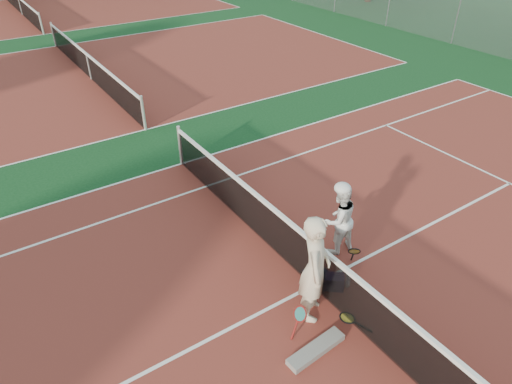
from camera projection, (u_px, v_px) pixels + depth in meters
ground at (313, 286)px, 8.47m from camera, size 130.00×130.00×0.00m
court_main at (313, 286)px, 8.47m from camera, size 23.77×10.97×0.01m
court_far_a at (91, 79)px, 17.84m from camera, size 23.77×10.97×0.01m
court_far_b at (23, 15)px, 27.21m from camera, size 23.77×10.97×0.01m
net_main at (315, 265)px, 8.19m from camera, size 0.10×10.98×1.02m
net_far_a at (89, 66)px, 17.56m from camera, size 0.10×10.98×1.02m
net_far_b at (20, 6)px, 26.93m from camera, size 0.10×10.98×1.02m
fence_right at (500, 20)px, 19.76m from camera, size 0.06×54.50×3.00m
player_a at (315, 268)px, 7.39m from camera, size 0.85×0.87×2.02m
player_b at (339, 219)px, 8.92m from camera, size 0.78×0.63×1.53m
racket_red at (299, 321)px, 7.43m from camera, size 0.34×0.33×0.56m
racket_black_held at (353, 257)px, 8.73m from camera, size 0.41×0.42×0.54m
racket_spare at (347, 318)px, 7.81m from camera, size 0.43×0.65×0.03m
sports_bag_navy at (315, 276)px, 8.47m from camera, size 0.38×0.26×0.30m
sports_bag_purple at (334, 282)px, 8.35m from camera, size 0.42×0.41×0.29m
net_cover_canvas at (316, 349)px, 7.22m from camera, size 1.08×0.32×0.11m
water_bottle at (348, 280)px, 8.38m from camera, size 0.09×0.09×0.30m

